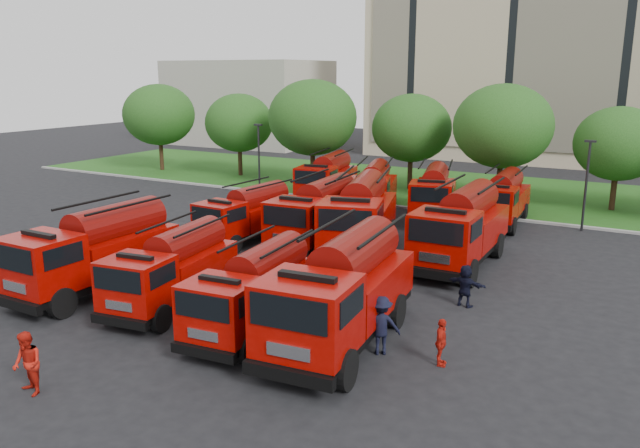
% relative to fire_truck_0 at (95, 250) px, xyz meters
% --- Properties ---
extents(ground, '(140.00, 140.00, 0.00)m').
position_rel_fire_truck_0_xyz_m(ground, '(4.01, 3.05, -1.71)').
color(ground, black).
rests_on(ground, ground).
extents(lawn, '(70.00, 16.00, 0.12)m').
position_rel_fire_truck_0_xyz_m(lawn, '(4.01, 29.05, -1.65)').
color(lawn, '#214913').
rests_on(lawn, ground).
extents(curb, '(70.00, 0.30, 0.14)m').
position_rel_fire_truck_0_xyz_m(curb, '(4.01, 20.95, -1.64)').
color(curb, gray).
rests_on(curb, ground).
extents(apartment_building, '(30.00, 14.18, 25.00)m').
position_rel_fire_truck_0_xyz_m(apartment_building, '(6.01, 50.99, 10.79)').
color(apartment_building, '#BBAA8B').
rests_on(apartment_building, ground).
extents(side_building, '(18.00, 12.00, 10.00)m').
position_rel_fire_truck_0_xyz_m(side_building, '(-25.99, 47.05, 3.29)').
color(side_building, '#A09C8E').
rests_on(side_building, ground).
extents(tree_0, '(6.30, 6.30, 7.70)m').
position_rel_fire_truck_0_xyz_m(tree_0, '(-19.99, 25.05, 3.31)').
color(tree_0, '#382314').
rests_on(tree_0, ground).
extents(tree_1, '(5.71, 5.71, 6.98)m').
position_rel_fire_truck_0_xyz_m(tree_1, '(-11.99, 26.05, 2.84)').
color(tree_1, '#382314').
rests_on(tree_1, ground).
extents(tree_2, '(6.72, 6.72, 8.22)m').
position_rel_fire_truck_0_xyz_m(tree_2, '(-3.99, 24.55, 3.64)').
color(tree_2, '#382314').
rests_on(tree_2, ground).
extents(tree_3, '(5.88, 5.88, 7.19)m').
position_rel_fire_truck_0_xyz_m(tree_3, '(3.01, 27.05, 2.97)').
color(tree_3, '#382314').
rests_on(tree_3, ground).
extents(tree_4, '(6.55, 6.55, 8.01)m').
position_rel_fire_truck_0_xyz_m(tree_4, '(10.01, 25.55, 3.51)').
color(tree_4, '#382314').
rests_on(tree_4, ground).
extents(tree_5, '(5.46, 5.46, 6.68)m').
position_rel_fire_truck_0_xyz_m(tree_5, '(17.01, 26.55, 2.64)').
color(tree_5, '#382314').
rests_on(tree_5, ground).
extents(lamp_post_0, '(0.60, 0.25, 5.11)m').
position_rel_fire_truck_0_xyz_m(lamp_post_0, '(-5.99, 20.25, 1.18)').
color(lamp_post_0, black).
rests_on(lamp_post_0, ground).
extents(lamp_post_1, '(0.60, 0.25, 5.11)m').
position_rel_fire_truck_0_xyz_m(lamp_post_1, '(16.01, 20.25, 1.18)').
color(lamp_post_1, black).
rests_on(lamp_post_1, ground).
extents(fire_truck_0, '(2.79, 7.49, 3.40)m').
position_rel_fire_truck_0_xyz_m(fire_truck_0, '(0.00, 0.00, 0.00)').
color(fire_truck_0, black).
rests_on(fire_truck_0, ground).
extents(fire_truck_1, '(3.08, 6.68, 2.93)m').
position_rel_fire_truck_0_xyz_m(fire_truck_1, '(3.85, 0.27, -0.24)').
color(fire_truck_1, black).
rests_on(fire_truck_1, ground).
extents(fire_truck_2, '(2.82, 6.58, 2.91)m').
position_rel_fire_truck_0_xyz_m(fire_truck_2, '(7.99, -0.20, -0.24)').
color(fire_truck_2, black).
rests_on(fire_truck_2, ground).
extents(fire_truck_3, '(3.46, 8.10, 3.59)m').
position_rel_fire_truck_0_xyz_m(fire_truck_3, '(11.04, 0.36, 0.09)').
color(fire_truck_3, black).
rests_on(fire_truck_3, ground).
extents(fire_truck_4, '(2.64, 6.44, 2.88)m').
position_rel_fire_truck_0_xyz_m(fire_truck_4, '(0.80, 9.33, -0.26)').
color(fire_truck_4, black).
rests_on(fire_truck_4, ground).
extents(fire_truck_5, '(3.18, 7.58, 3.36)m').
position_rel_fire_truck_0_xyz_m(fire_truck_5, '(4.51, 10.32, -0.02)').
color(fire_truck_5, black).
rests_on(fire_truck_5, ground).
extents(fire_truck_6, '(4.83, 8.42, 3.64)m').
position_rel_fire_truck_0_xyz_m(fire_truck_6, '(6.82, 10.46, 0.12)').
color(fire_truck_6, black).
rests_on(fire_truck_6, ground).
extents(fire_truck_7, '(2.96, 7.85, 3.55)m').
position_rel_fire_truck_0_xyz_m(fire_truck_7, '(11.89, 10.70, 0.08)').
color(fire_truck_7, black).
rests_on(fire_truck_7, ground).
extents(fire_truck_8, '(3.63, 7.37, 3.21)m').
position_rel_fire_truck_0_xyz_m(fire_truck_8, '(-0.53, 20.57, -0.09)').
color(fire_truck_8, black).
rests_on(fire_truck_8, ground).
extents(fire_truck_9, '(4.24, 7.22, 3.11)m').
position_rel_fire_truck_0_xyz_m(fire_truck_9, '(3.86, 18.57, -0.14)').
color(fire_truck_9, black).
rests_on(fire_truck_9, ground).
extents(fire_truck_10, '(4.06, 7.28, 3.14)m').
position_rel_fire_truck_0_xyz_m(fire_truck_10, '(7.70, 18.92, -0.13)').
color(fire_truck_10, black).
rests_on(fire_truck_10, ground).
extents(fire_truck_11, '(2.71, 6.76, 3.03)m').
position_rel_fire_truck_0_xyz_m(fire_truck_11, '(11.60, 19.68, -0.19)').
color(fire_truck_11, black).
rests_on(fire_truck_11, ground).
extents(firefighter_0, '(0.66, 0.60, 1.48)m').
position_rel_fire_truck_0_xyz_m(firefighter_0, '(11.36, -2.44, -1.71)').
color(firefighter_0, '#B5190D').
rests_on(firefighter_0, ground).
extents(firefighter_1, '(0.99, 0.71, 1.82)m').
position_rel_fire_truck_0_xyz_m(firefighter_1, '(5.04, -6.90, -1.71)').
color(firefighter_1, '#B5190D').
rests_on(firefighter_1, ground).
extents(firefighter_2, '(0.67, 0.97, 1.50)m').
position_rel_fire_truck_0_xyz_m(firefighter_2, '(14.44, 0.39, -1.71)').
color(firefighter_2, '#B5190D').
rests_on(firefighter_2, ground).
extents(firefighter_3, '(1.39, 1.17, 1.92)m').
position_rel_fire_truck_0_xyz_m(firefighter_3, '(12.50, 0.25, -1.71)').
color(firefighter_3, black).
rests_on(firefighter_3, ground).
extents(firefighter_4, '(1.00, 0.79, 1.80)m').
position_rel_fire_truck_0_xyz_m(firefighter_4, '(0.76, 7.85, -1.71)').
color(firefighter_4, black).
rests_on(firefighter_4, ground).
extents(firefighter_5, '(1.63, 0.95, 1.65)m').
position_rel_fire_truck_0_xyz_m(firefighter_5, '(13.63, 5.61, -1.71)').
color(firefighter_5, black).
rests_on(firefighter_5, ground).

